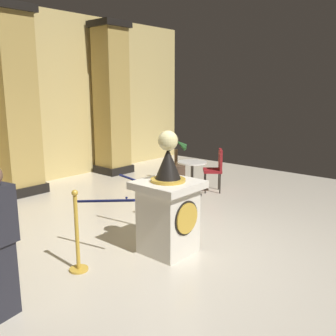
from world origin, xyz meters
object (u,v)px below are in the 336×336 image
stanchion_near (163,203)px  cafe_chair_red (216,167)px  stanchion_far (77,243)px  pedestal_clock (168,207)px  potted_palm_right (176,169)px  cafe_table (192,174)px

stanchion_near → cafe_chair_red: stanchion_near is taller
stanchion_near → stanchion_far: 2.08m
pedestal_clock → stanchion_near: pedestal_clock is taller
stanchion_far → pedestal_clock: bearing=-23.0°
cafe_chair_red → potted_palm_right: bearing=84.9°
stanchion_far → stanchion_near: bearing=10.4°
stanchion_far → cafe_chair_red: stanchion_far is taller
stanchion_near → cafe_chair_red: bearing=10.4°
pedestal_clock → cafe_chair_red: bearing=22.5°
potted_palm_right → cafe_chair_red: potted_palm_right is taller
potted_palm_right → pedestal_clock: bearing=-141.7°
potted_palm_right → cafe_table: 1.27m
pedestal_clock → stanchion_far: pedestal_clock is taller
stanchion_far → cafe_table: 3.80m
pedestal_clock → cafe_table: size_ratio=2.32×
cafe_chair_red → stanchion_far: bearing=-169.6°
stanchion_near → cafe_table: bearing=20.8°
pedestal_clock → stanchion_far: (-1.18, 0.50, -0.29)m
potted_palm_right → stanchion_far: bearing=-155.1°
pedestal_clock → stanchion_near: 1.27m
pedestal_clock → cafe_chair_red: (3.09, 1.28, -0.09)m
potted_palm_right → cafe_chair_red: 1.28m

